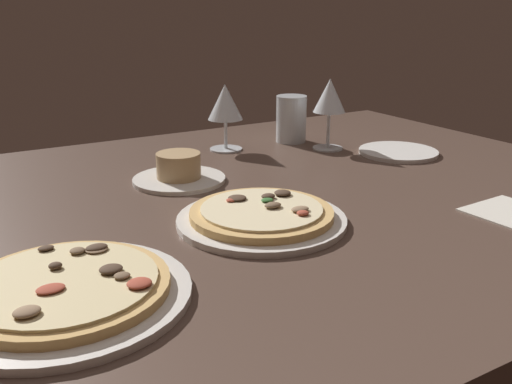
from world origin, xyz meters
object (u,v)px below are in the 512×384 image
wine_glass_far (330,99)px  side_plate (398,152)px  ramekin_on_saucer (179,171)px  water_glass (291,122)px  pizza_main (262,216)px  wine_glass_near (225,104)px  pizza_side (65,290)px

wine_glass_far → side_plate: wine_glass_far is taller
ramekin_on_saucer → water_glass: (37.13, 16.71, 2.91)cm
pizza_main → side_plate: size_ratio=1.50×
wine_glass_near → ramekin_on_saucer: bearing=-138.0°
ramekin_on_saucer → water_glass: size_ratio=1.57×
ramekin_on_saucer → wine_glass_near: wine_glass_near is taller
water_glass → side_plate: 27.14cm
pizza_side → water_glass: size_ratio=2.59×
wine_glass_near → water_glass: size_ratio=1.35×
pizza_main → side_plate: pizza_main is taller
pizza_side → ramekin_on_saucer: (29.55, 35.84, 0.85)cm
wine_glass_near → water_glass: wine_glass_near is taller
wine_glass_far → water_glass: (-3.22, 10.76, -6.92)cm
wine_glass_near → side_plate: wine_glass_near is taller
ramekin_on_saucer → side_plate: ramekin_on_saucer is taller
wine_glass_far → water_glass: wine_glass_far is taller
wine_glass_far → water_glass: size_ratio=1.45×
pizza_main → side_plate: 53.21cm
wine_glass_far → wine_glass_near: size_ratio=1.08×
ramekin_on_saucer → wine_glass_near: bearing=42.0°
pizza_main → water_glass: water_glass is taller
pizza_main → ramekin_on_saucer: size_ratio=1.49×
ramekin_on_saucer → side_plate: bearing=-6.5°
pizza_main → wine_glass_far: wine_glass_far is taller
ramekin_on_saucer → water_glass: bearing=24.2°
pizza_side → ramekin_on_saucer: 46.46cm
wine_glass_far → side_plate: bearing=-46.9°
ramekin_on_saucer → water_glass: 40.82cm
water_glass → side_plate: bearing=-57.6°
water_glass → wine_glass_near: bearing=178.0°
water_glass → side_plate: water_glass is taller
wine_glass_near → wine_glass_far: bearing=-28.4°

